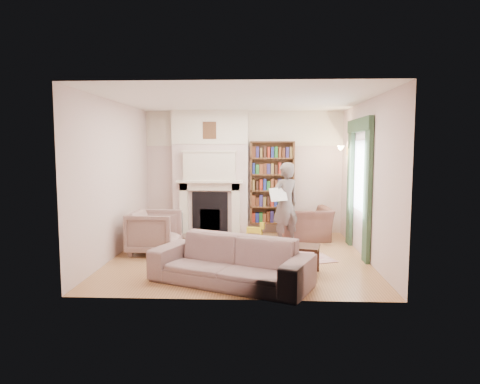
{
  "coord_description": "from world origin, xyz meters",
  "views": [
    {
      "loc": [
        0.36,
        -7.62,
        1.97
      ],
      "look_at": [
        0.0,
        0.25,
        1.15
      ],
      "focal_mm": 32.0,
      "sensor_mm": 36.0,
      "label": 1
    }
  ],
  "objects_px": {
    "armchair_left": "(154,232)",
    "paraffin_heater": "(177,224)",
    "armchair_reading": "(304,224)",
    "bookcase": "(272,183)",
    "coffee_table": "(296,259)",
    "rocking_horse": "(254,232)",
    "man_reading": "(285,205)",
    "sofa": "(230,261)"
  },
  "relations": [
    {
      "from": "armchair_left",
      "to": "man_reading",
      "type": "relative_size",
      "value": 0.52
    },
    {
      "from": "paraffin_heater",
      "to": "armchair_left",
      "type": "bearing_deg",
      "value": -95.08
    },
    {
      "from": "man_reading",
      "to": "paraffin_heater",
      "type": "xyz_separation_m",
      "value": [
        -2.33,
        0.83,
        -0.57
      ]
    },
    {
      "from": "bookcase",
      "to": "coffee_table",
      "type": "xyz_separation_m",
      "value": [
        0.29,
        -3.15,
        -0.95
      ]
    },
    {
      "from": "armchair_reading",
      "to": "paraffin_heater",
      "type": "relative_size",
      "value": 1.95
    },
    {
      "from": "armchair_left",
      "to": "paraffin_heater",
      "type": "relative_size",
      "value": 1.59
    },
    {
      "from": "sofa",
      "to": "paraffin_heater",
      "type": "relative_size",
      "value": 4.22
    },
    {
      "from": "coffee_table",
      "to": "man_reading",
      "type": "bearing_deg",
      "value": 105.09
    },
    {
      "from": "man_reading",
      "to": "paraffin_heater",
      "type": "relative_size",
      "value": 3.05
    },
    {
      "from": "rocking_horse",
      "to": "armchair_reading",
      "type": "bearing_deg",
      "value": 28.19
    },
    {
      "from": "armchair_reading",
      "to": "bookcase",
      "type": "bearing_deg",
      "value": -51.34
    },
    {
      "from": "armchair_left",
      "to": "sofa",
      "type": "xyz_separation_m",
      "value": [
        1.54,
        -1.75,
        -0.06
      ]
    },
    {
      "from": "armchair_left",
      "to": "rocking_horse",
      "type": "height_order",
      "value": "armchair_left"
    },
    {
      "from": "man_reading",
      "to": "rocking_horse",
      "type": "distance_m",
      "value": 0.92
    },
    {
      "from": "coffee_table",
      "to": "paraffin_heater",
      "type": "distance_m",
      "value": 3.62
    },
    {
      "from": "armchair_reading",
      "to": "coffee_table",
      "type": "bearing_deg",
      "value": 74.55
    },
    {
      "from": "sofa",
      "to": "coffee_table",
      "type": "distance_m",
      "value": 1.15
    },
    {
      "from": "armchair_left",
      "to": "rocking_horse",
      "type": "relative_size",
      "value": 1.78
    },
    {
      "from": "paraffin_heater",
      "to": "coffee_table",
      "type": "bearing_deg",
      "value": -48.5
    },
    {
      "from": "bookcase",
      "to": "sofa",
      "type": "bearing_deg",
      "value": -100.75
    },
    {
      "from": "bookcase",
      "to": "paraffin_heater",
      "type": "relative_size",
      "value": 3.36
    },
    {
      "from": "bookcase",
      "to": "rocking_horse",
      "type": "relative_size",
      "value": 3.77
    },
    {
      "from": "sofa",
      "to": "paraffin_heater",
      "type": "height_order",
      "value": "sofa"
    },
    {
      "from": "armchair_left",
      "to": "coffee_table",
      "type": "bearing_deg",
      "value": -110.98
    },
    {
      "from": "paraffin_heater",
      "to": "rocking_horse",
      "type": "xyz_separation_m",
      "value": [
        1.72,
        -0.55,
        -0.06
      ]
    },
    {
      "from": "man_reading",
      "to": "bookcase",
      "type": "bearing_deg",
      "value": -112.42
    },
    {
      "from": "armchair_left",
      "to": "sofa",
      "type": "height_order",
      "value": "armchair_left"
    },
    {
      "from": "coffee_table",
      "to": "bookcase",
      "type": "bearing_deg",
      "value": 108.4
    },
    {
      "from": "paraffin_heater",
      "to": "armchair_reading",
      "type": "bearing_deg",
      "value": -4.76
    },
    {
      "from": "coffee_table",
      "to": "paraffin_heater",
      "type": "bearing_deg",
      "value": 144.65
    },
    {
      "from": "armchair_reading",
      "to": "sofa",
      "type": "relative_size",
      "value": 0.46
    },
    {
      "from": "armchair_reading",
      "to": "rocking_horse",
      "type": "relative_size",
      "value": 2.18
    },
    {
      "from": "man_reading",
      "to": "paraffin_heater",
      "type": "distance_m",
      "value": 2.54
    },
    {
      "from": "armchair_left",
      "to": "man_reading",
      "type": "bearing_deg",
      "value": -70.24
    },
    {
      "from": "bookcase",
      "to": "rocking_horse",
      "type": "distance_m",
      "value": 1.43
    },
    {
      "from": "paraffin_heater",
      "to": "rocking_horse",
      "type": "bearing_deg",
      "value": -17.82
    },
    {
      "from": "sofa",
      "to": "rocking_horse",
      "type": "height_order",
      "value": "sofa"
    },
    {
      "from": "coffee_table",
      "to": "paraffin_heater",
      "type": "relative_size",
      "value": 1.27
    },
    {
      "from": "coffee_table",
      "to": "sofa",
      "type": "bearing_deg",
      "value": -136.94
    },
    {
      "from": "bookcase",
      "to": "armchair_left",
      "type": "distance_m",
      "value": 3.08
    },
    {
      "from": "sofa",
      "to": "coffee_table",
      "type": "bearing_deg",
      "value": 53.28
    },
    {
      "from": "bookcase",
      "to": "armchair_reading",
      "type": "xyz_separation_m",
      "value": [
        0.68,
        -0.67,
        -0.83
      ]
    }
  ]
}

